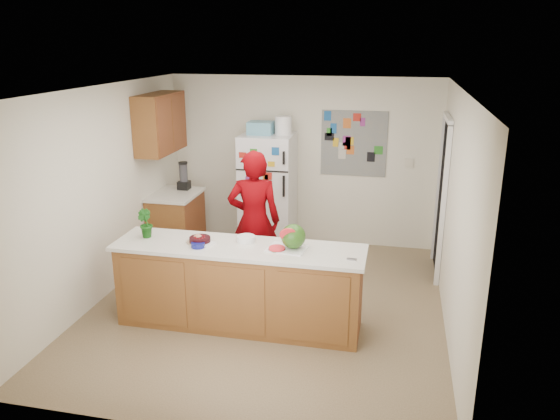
% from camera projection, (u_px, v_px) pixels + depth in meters
% --- Properties ---
extents(floor, '(4.00, 4.50, 0.02)m').
position_uv_depth(floor, '(268.00, 306.00, 6.44)').
color(floor, brown).
rests_on(floor, ground).
extents(wall_back, '(4.00, 0.02, 2.50)m').
position_uv_depth(wall_back, '(303.00, 161.00, 8.17)').
color(wall_back, beige).
rests_on(wall_back, ground).
extents(wall_left, '(0.02, 4.50, 2.50)m').
position_uv_depth(wall_left, '(103.00, 193.00, 6.47)').
color(wall_left, beige).
rests_on(wall_left, ground).
extents(wall_right, '(0.02, 4.50, 2.50)m').
position_uv_depth(wall_right, '(456.00, 216.00, 5.65)').
color(wall_right, beige).
rests_on(wall_right, ground).
extents(ceiling, '(4.00, 4.50, 0.02)m').
position_uv_depth(ceiling, '(267.00, 88.00, 5.68)').
color(ceiling, white).
rests_on(ceiling, wall_back).
extents(doorway, '(0.03, 0.85, 2.04)m').
position_uv_depth(doorway, '(442.00, 199.00, 7.08)').
color(doorway, black).
rests_on(doorway, ground).
extents(peninsula_base, '(2.60, 0.62, 0.88)m').
position_uv_depth(peninsula_base, '(239.00, 287.00, 5.88)').
color(peninsula_base, brown).
rests_on(peninsula_base, floor).
extents(peninsula_top, '(2.68, 0.70, 0.04)m').
position_uv_depth(peninsula_top, '(238.00, 248.00, 5.74)').
color(peninsula_top, silver).
rests_on(peninsula_top, peninsula_base).
extents(side_counter_base, '(0.60, 0.80, 0.86)m').
position_uv_depth(side_counter_base, '(177.00, 224.00, 7.91)').
color(side_counter_base, brown).
rests_on(side_counter_base, floor).
extents(side_counter_top, '(0.64, 0.84, 0.04)m').
position_uv_depth(side_counter_top, '(175.00, 195.00, 7.77)').
color(side_counter_top, silver).
rests_on(side_counter_top, side_counter_base).
extents(upper_cabinets, '(0.35, 1.00, 0.80)m').
position_uv_depth(upper_cabinets, '(160.00, 123.00, 7.45)').
color(upper_cabinets, brown).
rests_on(upper_cabinets, wall_left).
extents(refrigerator, '(0.75, 0.70, 1.70)m').
position_uv_depth(refrigerator, '(268.00, 192.00, 8.02)').
color(refrigerator, silver).
rests_on(refrigerator, floor).
extents(fridge_top_bin, '(0.35, 0.28, 0.18)m').
position_uv_depth(fridge_top_bin, '(261.00, 128.00, 7.76)').
color(fridge_top_bin, '#5999B2').
rests_on(fridge_top_bin, refrigerator).
extents(photo_collage, '(0.95, 0.01, 0.95)m').
position_uv_depth(photo_collage, '(354.00, 144.00, 7.91)').
color(photo_collage, slate).
rests_on(photo_collage, wall_back).
extents(person, '(0.72, 0.55, 1.76)m').
position_uv_depth(person, '(254.00, 221.00, 6.63)').
color(person, '#5E0004').
rests_on(person, floor).
extents(blender_appliance, '(0.12, 0.12, 0.38)m').
position_uv_depth(blender_appliance, '(184.00, 177.00, 7.92)').
color(blender_appliance, black).
rests_on(blender_appliance, side_counter_top).
extents(cutting_board, '(0.43, 0.34, 0.01)m').
position_uv_depth(cutting_board, '(287.00, 249.00, 5.64)').
color(cutting_board, silver).
rests_on(cutting_board, peninsula_top).
extents(watermelon, '(0.26, 0.26, 0.26)m').
position_uv_depth(watermelon, '(293.00, 236.00, 5.61)').
color(watermelon, '#2B5D0F').
rests_on(watermelon, cutting_board).
extents(watermelon_slice, '(0.17, 0.17, 0.02)m').
position_uv_depth(watermelon_slice, '(277.00, 248.00, 5.61)').
color(watermelon_slice, red).
rests_on(watermelon_slice, cutting_board).
extents(cherry_bowl, '(0.29, 0.29, 0.07)m').
position_uv_depth(cherry_bowl, '(200.00, 240.00, 5.80)').
color(cherry_bowl, black).
rests_on(cherry_bowl, peninsula_top).
extents(white_bowl, '(0.23, 0.23, 0.06)m').
position_uv_depth(white_bowl, '(246.00, 239.00, 5.86)').
color(white_bowl, silver).
rests_on(white_bowl, peninsula_top).
extents(cobalt_bowl, '(0.15, 0.15, 0.05)m').
position_uv_depth(cobalt_bowl, '(198.00, 245.00, 5.69)').
color(cobalt_bowl, navy).
rests_on(cobalt_bowl, peninsula_top).
extents(plate, '(0.30, 0.30, 0.02)m').
position_uv_depth(plate, '(198.00, 241.00, 5.84)').
color(plate, beige).
rests_on(plate, peninsula_top).
extents(paper_towel, '(0.22, 0.21, 0.02)m').
position_uv_depth(paper_towel, '(205.00, 243.00, 5.78)').
color(paper_towel, white).
rests_on(paper_towel, peninsula_top).
extents(keys, '(0.10, 0.05, 0.01)m').
position_uv_depth(keys, '(352.00, 259.00, 5.37)').
color(keys, slate).
rests_on(keys, peninsula_top).
extents(potted_plant, '(0.21, 0.19, 0.31)m').
position_uv_depth(potted_plant, '(145.00, 223.00, 5.95)').
color(potted_plant, '#12430B').
rests_on(potted_plant, peninsula_top).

